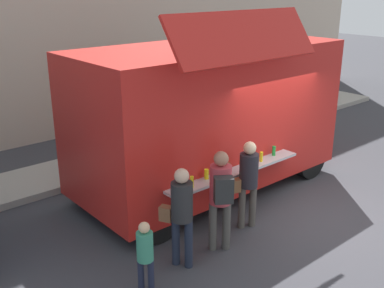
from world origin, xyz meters
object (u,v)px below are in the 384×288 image
Objects in this scene: trash_bin at (250,113)px; customer_mid_with_backpack at (221,192)px; customer_rear_waiting at (181,209)px; customer_front_ordering at (248,178)px; food_truck_main at (209,114)px; child_near_queue at (145,252)px.

trash_bin is 6.93m from customer_mid_with_backpack.
customer_mid_with_backpack reaches higher than customer_rear_waiting.
customer_front_ordering is 0.94× the size of customer_mid_with_backpack.
trash_bin is at bearing -26.51° from customer_front_ordering.
customer_mid_with_backpack is at bearing 127.20° from customer_front_ordering.
food_truck_main is 1.97m from customer_front_ordering.
customer_rear_waiting reaches higher than customer_front_ordering.
customer_rear_waiting reaches higher than trash_bin.
food_truck_main is at bearing 0.94° from customer_front_ordering.
customer_rear_waiting is 0.93m from child_near_queue.
food_truck_main is at bearing -0.28° from child_near_queue.
customer_rear_waiting is at bearing 117.43° from customer_front_ordering.
customer_front_ordering is at bearing -40.45° from customer_mid_with_backpack.
customer_rear_waiting is at bearing -140.55° from food_truck_main.
child_near_queue is at bearing 168.55° from customer_rear_waiting.
customer_mid_with_backpack is at bearing -33.31° from customer_rear_waiting.
customer_front_ordering is 1.00× the size of customer_rear_waiting.
trash_bin is at bearing -17.67° from customer_mid_with_backpack.
food_truck_main is 4.88× the size of child_near_queue.
customer_mid_with_backpack is (-5.41, -4.30, 0.56)m from trash_bin.
food_truck_main is at bearing 12.08° from customer_rear_waiting.
food_truck_main reaches higher than customer_front_ordering.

